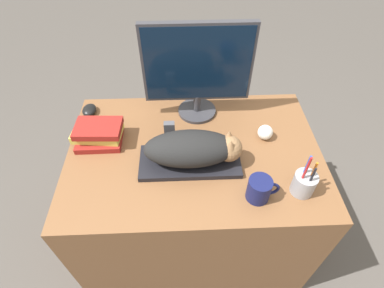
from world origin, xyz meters
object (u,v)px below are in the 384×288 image
object	(u,v)px
cat	(195,148)
pen_cup	(304,183)
coffee_mug	(260,189)
baseball	(265,132)
computer_mouse	(89,110)
phone	(170,133)
book_stack	(98,133)
keyboard	(190,161)
monitor	(198,68)

from	to	relation	value
cat	pen_cup	xyz separation A→B (m)	(0.42, -0.16, -0.04)
coffee_mug	baseball	bearing A→B (deg)	74.02
computer_mouse	phone	size ratio (longest dim) A/B	0.78
book_stack	keyboard	bearing A→B (deg)	-20.57
phone	book_stack	xyz separation A→B (m)	(-0.33, 0.02, -0.01)
computer_mouse	coffee_mug	distance (m)	0.93
monitor	coffee_mug	world-z (taller)	monitor
keyboard	coffee_mug	size ratio (longest dim) A/B	3.42
pen_cup	baseball	distance (m)	0.32
pen_cup	phone	bearing A→B (deg)	150.89
phone	monitor	bearing A→B (deg)	56.67
cat	coffee_mug	size ratio (longest dim) A/B	3.23
keyboard	baseball	world-z (taller)	baseball
cat	baseball	world-z (taller)	cat
keyboard	phone	bearing A→B (deg)	123.07
monitor	baseball	size ratio (longest dim) A/B	7.14
phone	keyboard	bearing A→B (deg)	-56.93
monitor	pen_cup	size ratio (longest dim) A/B	2.34
book_stack	cat	bearing A→B (deg)	-19.57
phone	book_stack	size ratio (longest dim) A/B	0.51
keyboard	pen_cup	distance (m)	0.47
pen_cup	book_stack	size ratio (longest dim) A/B	0.92
computer_mouse	pen_cup	world-z (taller)	pen_cup
pen_cup	baseball	size ratio (longest dim) A/B	3.04
monitor	cat	bearing A→B (deg)	-94.35
cat	coffee_mug	world-z (taller)	cat
cat	phone	xyz separation A→B (m)	(-0.11, 0.13, -0.04)
baseball	coffee_mug	bearing A→B (deg)	-105.98
pen_cup	book_stack	xyz separation A→B (m)	(-0.85, 0.32, -0.01)
coffee_mug	book_stack	world-z (taller)	coffee_mug
computer_mouse	book_stack	size ratio (longest dim) A/B	0.40
computer_mouse	coffee_mug	bearing A→B (deg)	-35.09
keyboard	monitor	distance (m)	0.42
baseball	book_stack	xyz separation A→B (m)	(-0.77, 0.01, 0.01)
monitor	book_stack	world-z (taller)	monitor
keyboard	coffee_mug	xyz separation A→B (m)	(0.26, -0.18, 0.04)
baseball	book_stack	bearing A→B (deg)	179.00
monitor	phone	xyz separation A→B (m)	(-0.13, -0.20, -0.20)
cat	book_stack	xyz separation A→B (m)	(-0.44, 0.15, -0.05)
cat	pen_cup	world-z (taller)	pen_cup
computer_mouse	coffee_mug	world-z (taller)	coffee_mug
cat	computer_mouse	world-z (taller)	cat
computer_mouse	monitor	bearing A→B (deg)	-1.59
coffee_mug	pen_cup	size ratio (longest dim) A/B	0.60
keyboard	cat	size ratio (longest dim) A/B	1.06
cat	book_stack	bearing A→B (deg)	160.43
book_stack	pen_cup	bearing A→B (deg)	-20.32
cat	monitor	xyz separation A→B (m)	(0.03, 0.34, 0.17)
pen_cup	phone	size ratio (longest dim) A/B	1.78
computer_mouse	coffee_mug	size ratio (longest dim) A/B	0.73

